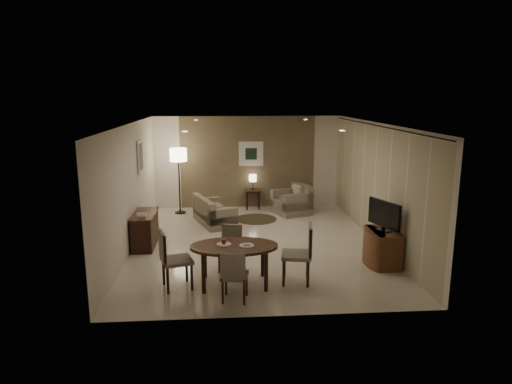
{
  "coord_description": "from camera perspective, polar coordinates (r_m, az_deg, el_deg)",
  "views": [
    {
      "loc": [
        -0.76,
        -9.88,
        3.33
      ],
      "look_at": [
        0.0,
        0.2,
        1.15
      ],
      "focal_mm": 32.0,
      "sensor_mm": 36.0,
      "label": 1
    }
  ],
  "objects": [
    {
      "name": "floor_lamp",
      "position": [
        13.01,
        -9.57,
        1.35
      ],
      "size": [
        0.47,
        0.47,
        1.85
      ],
      "primitive_type": null,
      "color": "#FFE5B7",
      "rests_on": "floor"
    },
    {
      "name": "plate_a",
      "position": [
        8.1,
        -4.04,
        -6.53
      ],
      "size": [
        0.26,
        0.26,
        0.02
      ],
      "primitive_type": "cylinder",
      "color": "white",
      "rests_on": "dining_table"
    },
    {
      "name": "art_back_frame",
      "position": [
        13.47,
        -0.62,
        4.8
      ],
      "size": [
        0.72,
        0.03,
        0.72
      ],
      "primitive_type": "cube",
      "color": "silver",
      "rests_on": "wall_back"
    },
    {
      "name": "downlight_nr",
      "position": [
        8.38,
        10.72,
        7.56
      ],
      "size": [
        0.1,
        0.1,
        0.01
      ],
      "primitive_type": "cylinder",
      "color": "white",
      "rests_on": "ceiling"
    },
    {
      "name": "napkin",
      "position": [
        8.01,
        -1.15,
        -6.55
      ],
      "size": [
        0.12,
        0.08,
        0.03
      ],
      "primitive_type": "cube",
      "color": "white",
      "rests_on": "plate_b"
    },
    {
      "name": "chair_near",
      "position": [
        7.57,
        -2.67,
        -10.31
      ],
      "size": [
        0.49,
        0.49,
        0.87
      ],
      "primitive_type": null,
      "rotation": [
        0.0,
        0.0,
        2.97
      ],
      "color": "gray",
      "rests_on": "floor"
    },
    {
      "name": "downlight_fr",
      "position": [
        11.89,
        6.24,
        8.99
      ],
      "size": [
        0.1,
        0.1,
        0.01
      ],
      "primitive_type": "cylinder",
      "color": "white",
      "rests_on": "ceiling"
    },
    {
      "name": "art_left_canvas",
      "position": [
        11.34,
        -14.19,
        4.31
      ],
      "size": [
        0.01,
        0.46,
        0.64
      ],
      "primitive_type": "cube",
      "color": "gray",
      "rests_on": "wall_left"
    },
    {
      "name": "downlight_nl",
      "position": [
        8.13,
        -8.9,
        7.48
      ],
      "size": [
        0.1,
        0.1,
        0.01
      ],
      "primitive_type": "cylinder",
      "color": "white",
      "rests_on": "ceiling"
    },
    {
      "name": "round_rug",
      "position": [
        12.39,
        -0.01,
        -3.4
      ],
      "size": [
        1.13,
        1.13,
        0.01
      ],
      "primitive_type": "cylinder",
      "color": "#403B23",
      "rests_on": "floor"
    },
    {
      "name": "chair_left",
      "position": [
        8.11,
        -9.85,
        -8.33
      ],
      "size": [
        0.62,
        0.62,
        1.03
      ],
      "primitive_type": null,
      "rotation": [
        0.0,
        0.0,
        1.86
      ],
      "color": "gray",
      "rests_on": "floor"
    },
    {
      "name": "side_table",
      "position": [
        13.48,
        -0.4,
        -0.89
      ],
      "size": [
        0.44,
        0.44,
        0.56
      ],
      "primitive_type": null,
      "color": "#321B10",
      "rests_on": "floor"
    },
    {
      "name": "fruit_apple",
      "position": [
        8.09,
        -4.04,
        -6.18
      ],
      "size": [
        0.09,
        0.09,
        0.09
      ],
      "primitive_type": "sphere",
      "color": "#B2142E",
      "rests_on": "plate_a"
    },
    {
      "name": "table_lamp",
      "position": [
        13.39,
        -0.41,
        1.34
      ],
      "size": [
        0.22,
        0.22,
        0.5
      ],
      "primitive_type": null,
      "color": "#FFEAC1",
      "rests_on": "side_table"
    },
    {
      "name": "console_desk",
      "position": [
        10.45,
        -13.7,
        -4.6
      ],
      "size": [
        0.48,
        1.2,
        0.75
      ],
      "primitive_type": null,
      "color": "#4E2E19",
      "rests_on": "floor"
    },
    {
      "name": "room_shell",
      "position": [
        10.49,
        -0.08,
        1.3
      ],
      "size": [
        5.5,
        7.0,
        2.7
      ],
      "color": "beige",
      "rests_on": "ground"
    },
    {
      "name": "sofa",
      "position": [
        11.95,
        -5.19,
        -2.31
      ],
      "size": [
        1.66,
        1.21,
        0.71
      ],
      "primitive_type": null,
      "rotation": [
        0.0,
        0.0,
        1.91
      ],
      "color": "gray",
      "rests_on": "floor"
    },
    {
      "name": "chair_far",
      "position": [
        8.79,
        -3.3,
        -7.1
      ],
      "size": [
        0.5,
        0.5,
        0.86
      ],
      "primitive_type": null,
      "rotation": [
        0.0,
        0.0,
        -0.23
      ],
      "color": "gray",
      "rests_on": "floor"
    },
    {
      "name": "curtain_wall",
      "position": [
        10.65,
        14.62,
        0.9
      ],
      "size": [
        0.08,
        6.7,
        2.58
      ],
      "primitive_type": null,
      "color": "beige",
      "rests_on": "wall_right"
    },
    {
      "name": "plate_b",
      "position": [
        8.02,
        -1.15,
        -6.71
      ],
      "size": [
        0.26,
        0.26,
        0.02
      ],
      "primitive_type": "cylinder",
      "color": "white",
      "rests_on": "dining_table"
    },
    {
      "name": "telephone",
      "position": [
        10.05,
        -14.09,
        -2.77
      ],
      "size": [
        0.2,
        0.14,
        0.09
      ],
      "primitive_type": null,
      "color": "white",
      "rests_on": "console_desk"
    },
    {
      "name": "art_back_canvas",
      "position": [
        13.46,
        -0.61,
        4.79
      ],
      "size": [
        0.34,
        0.01,
        0.34
      ],
      "primitive_type": "cube",
      "color": "black",
      "rests_on": "wall_back"
    },
    {
      "name": "taupe_accent",
      "position": [
        13.53,
        -1.05,
        3.75
      ],
      "size": [
        3.96,
        0.03,
        2.7
      ],
      "primitive_type": "cube",
      "color": "#726347",
      "rests_on": "wall_back"
    },
    {
      "name": "curtain_rod",
      "position": [
        10.48,
        15.01,
        7.99
      ],
      "size": [
        0.03,
        6.8,
        0.03
      ],
      "primitive_type": "cylinder",
      "rotation": [
        1.57,
        0.0,
        0.0
      ],
      "color": "black",
      "rests_on": "wall_right"
    },
    {
      "name": "tv_cabinet",
      "position": [
        9.43,
        15.61,
        -6.7
      ],
      "size": [
        0.48,
        0.9,
        0.7
      ],
      "primitive_type": null,
      "color": "brown",
      "rests_on": "floor"
    },
    {
      "name": "flat_tv",
      "position": [
        9.24,
        15.73,
        -2.77
      ],
      "size": [
        0.36,
        0.85,
        0.6
      ],
      "primitive_type": null,
      "rotation": [
        0.0,
        0.0,
        0.35
      ],
      "color": "black",
      "rests_on": "tv_cabinet"
    },
    {
      "name": "armchair",
      "position": [
        12.91,
        4.44,
        -0.92
      ],
      "size": [
        1.16,
        1.19,
        0.83
      ],
      "primitive_type": null,
      "rotation": [
        0.0,
        0.0,
        -1.2
      ],
      "color": "gray",
      "rests_on": "floor"
    },
    {
      "name": "art_left_frame",
      "position": [
        11.35,
        -14.26,
        4.3
      ],
      "size": [
        0.03,
        0.6,
        0.8
      ],
      "primitive_type": "cube",
      "color": "silver",
      "rests_on": "wall_left"
    },
    {
      "name": "dining_table",
      "position": [
        8.18,
        -2.72,
        -9.09
      ],
      "size": [
        1.55,
        0.97,
        0.73
      ],
      "primitive_type": null,
      "color": "#4E2E19",
      "rests_on": "floor"
    },
    {
      "name": "chair_right",
      "position": [
        8.24,
        5.03,
        -7.74
      ],
      "size": [
        0.59,
        0.59,
        1.06
      ],
      "primitive_type": null,
      "rotation": [
        0.0,
        0.0,
        -1.74
      ],
      "color": "gray",
      "rests_on": "floor"
    },
    {
      "name": "downlight_fl",
      "position": [
        11.71,
        -7.53,
        8.91
      ],
      "size": [
        0.1,
        0.1,
        0.01
      ],
      "primitive_type": "cylinder",
      "color": "white",
      "rests_on": "ceiling"
    }
  ]
}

